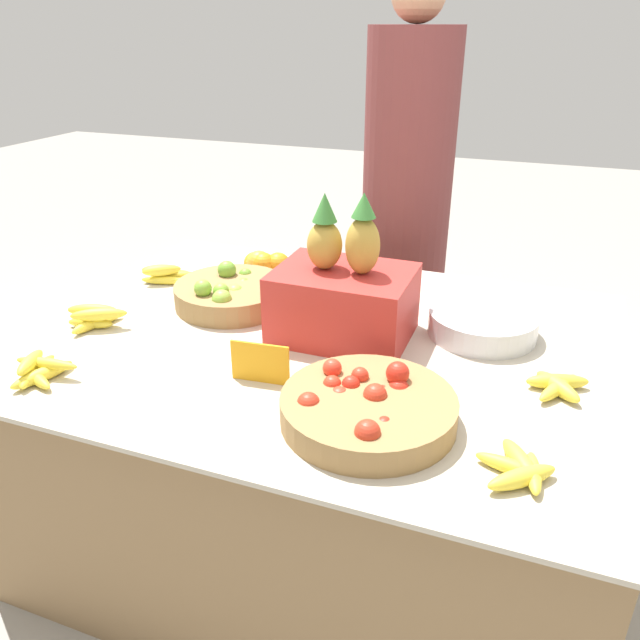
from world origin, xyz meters
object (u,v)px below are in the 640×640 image
(produce_crate, at_px, (343,295))
(tomato_basket, at_px, (367,408))
(lime_bowl, at_px, (231,293))
(price_sign, at_px, (260,363))
(metal_bowl, at_px, (482,324))
(vendor_person, at_px, (405,215))

(produce_crate, bearing_deg, tomato_basket, -63.80)
(lime_bowl, xyz_separation_m, produce_crate, (0.36, -0.07, 0.08))
(produce_crate, bearing_deg, price_sign, -109.02)
(lime_bowl, xyz_separation_m, tomato_basket, (0.54, -0.42, -0.00))
(metal_bowl, bearing_deg, produce_crate, -158.67)
(lime_bowl, xyz_separation_m, vendor_person, (0.30, 0.86, 0.03))
(tomato_basket, height_order, price_sign, tomato_basket)
(lime_bowl, height_order, vendor_person, vendor_person)
(price_sign, bearing_deg, lime_bowl, 120.85)
(tomato_basket, distance_m, produce_crate, 0.40)
(tomato_basket, relative_size, vendor_person, 0.23)
(price_sign, bearing_deg, metal_bowl, 38.09)
(metal_bowl, xyz_separation_m, produce_crate, (-0.34, -0.13, 0.08))
(tomato_basket, xyz_separation_m, price_sign, (-0.27, 0.06, 0.02))
(tomato_basket, bearing_deg, vendor_person, 100.42)
(lime_bowl, relative_size, produce_crate, 0.86)
(metal_bowl, relative_size, price_sign, 2.04)
(price_sign, relative_size, vendor_person, 0.09)
(metal_bowl, height_order, produce_crate, produce_crate)
(produce_crate, xyz_separation_m, vendor_person, (-0.06, 0.93, -0.05))
(metal_bowl, bearing_deg, price_sign, -136.22)
(lime_bowl, xyz_separation_m, price_sign, (0.27, -0.36, 0.01))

